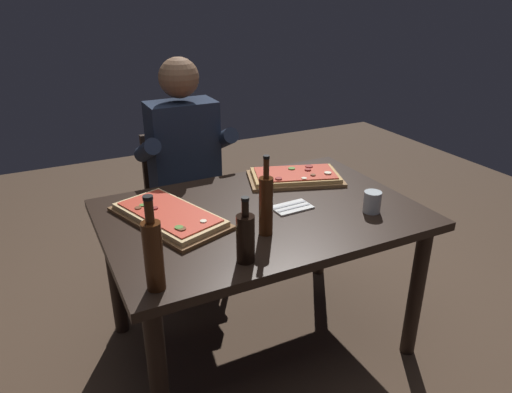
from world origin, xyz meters
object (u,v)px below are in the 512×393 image
at_px(pizza_rectangular_left, 169,216).
at_px(tumbler_near_camera, 372,203).
at_px(dining_table, 261,229).
at_px(wine_bottle_dark, 266,204).
at_px(seated_diner, 187,164).
at_px(oil_bottle_amber, 245,237).
at_px(diner_chair, 183,197).
at_px(vinegar_bottle_green, 153,253).
at_px(pizza_rectangular_front, 295,176).

xyz_separation_m(pizza_rectangular_left, tumbler_near_camera, (0.84, -0.33, 0.02)).
xyz_separation_m(dining_table, wine_bottle_dark, (-0.08, -0.20, 0.23)).
bearing_deg(tumbler_near_camera, seated_diner, 119.22).
relative_size(pizza_rectangular_left, oil_bottle_amber, 2.37).
bearing_deg(dining_table, wine_bottle_dark, -111.95).
height_order(oil_bottle_amber, seated_diner, seated_diner).
bearing_deg(diner_chair, vinegar_bottle_green, -111.57).
distance_m(vinegar_bottle_green, diner_chair, 1.38).
xyz_separation_m(dining_table, tumbler_near_camera, (0.44, -0.23, 0.14)).
relative_size(vinegar_bottle_green, tumbler_near_camera, 3.52).
bearing_deg(oil_bottle_amber, tumbler_near_camera, 10.29).
relative_size(wine_bottle_dark, oil_bottle_amber, 1.31).
xyz_separation_m(pizza_rectangular_front, pizza_rectangular_left, (-0.73, -0.15, -0.00)).
bearing_deg(pizza_rectangular_left, diner_chair, 68.52).
bearing_deg(pizza_rectangular_left, tumbler_near_camera, -21.36).
distance_m(wine_bottle_dark, tumbler_near_camera, 0.53).
distance_m(dining_table, seated_diner, 0.75).
distance_m(pizza_rectangular_left, seated_diner, 0.71).
relative_size(oil_bottle_amber, diner_chair, 0.30).
bearing_deg(dining_table, oil_bottle_amber, -124.59).
height_order(wine_bottle_dark, diner_chair, wine_bottle_dark).
bearing_deg(pizza_rectangular_front, wine_bottle_dark, -132.26).
height_order(pizza_rectangular_left, wine_bottle_dark, wine_bottle_dark).
bearing_deg(pizza_rectangular_front, oil_bottle_amber, -133.48).
distance_m(pizza_rectangular_left, diner_chair, 0.86).
relative_size(vinegar_bottle_green, seated_diner, 0.26).
relative_size(dining_table, tumbler_near_camera, 14.50).
xyz_separation_m(pizza_rectangular_front, oil_bottle_amber, (-0.58, -0.61, 0.08)).
relative_size(pizza_rectangular_front, wine_bottle_dark, 1.61).
bearing_deg(wine_bottle_dark, vinegar_bottle_green, -160.83).
height_order(dining_table, pizza_rectangular_front, pizza_rectangular_front).
xyz_separation_m(vinegar_bottle_green, tumbler_near_camera, (1.03, 0.15, -0.09)).
xyz_separation_m(vinegar_bottle_green, diner_chair, (0.49, 1.23, -0.39)).
bearing_deg(oil_bottle_amber, dining_table, 55.41).
xyz_separation_m(dining_table, pizza_rectangular_left, (-0.40, 0.10, 0.11)).
distance_m(wine_bottle_dark, seated_diner, 0.95).
relative_size(pizza_rectangular_front, seated_diner, 0.41).
relative_size(dining_table, wine_bottle_dark, 4.14).
height_order(pizza_rectangular_front, tumbler_near_camera, tumbler_near_camera).
bearing_deg(seated_diner, vinegar_bottle_green, -113.65).
distance_m(oil_bottle_amber, seated_diner, 1.11).
distance_m(pizza_rectangular_front, diner_chair, 0.79).
distance_m(dining_table, vinegar_bottle_green, 0.74).
xyz_separation_m(pizza_rectangular_front, vinegar_bottle_green, (-0.92, -0.63, 0.12)).
xyz_separation_m(oil_bottle_amber, tumbler_near_camera, (0.69, 0.12, -0.06)).
bearing_deg(diner_chair, tumbler_near_camera, -63.55).
distance_m(vinegar_bottle_green, seated_diner, 1.22).
distance_m(dining_table, pizza_rectangular_front, 0.43).
distance_m(dining_table, diner_chair, 0.88).
xyz_separation_m(pizza_rectangular_left, vinegar_bottle_green, (-0.19, -0.47, 0.12)).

